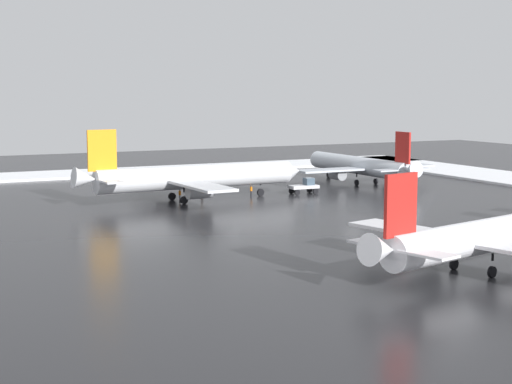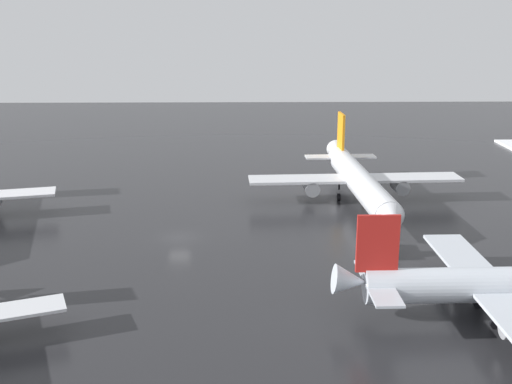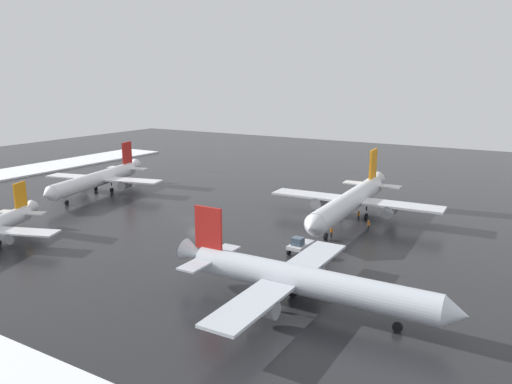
{
  "view_description": "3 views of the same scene",
  "coord_description": "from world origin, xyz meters",
  "px_view_note": "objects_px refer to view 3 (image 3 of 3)",
  "views": [
    {
      "loc": [
        -83.29,
        54.68,
        16.18
      ],
      "look_at": [
        10.54,
        8.75,
        2.64
      ],
      "focal_mm": 55.0,
      "sensor_mm": 36.0,
      "label": 1
    },
    {
      "loc": [
        7.82,
        -72.49,
        25.92
      ],
      "look_at": [
        9.34,
        7.79,
        3.41
      ],
      "focal_mm": 45.0,
      "sensor_mm": 36.0,
      "label": 2
    },
    {
      "loc": [
        52.26,
        -66.35,
        23.98
      ],
      "look_at": [
        7.83,
        7.84,
        4.31
      ],
      "focal_mm": 35.0,
      "sensor_mm": 36.0,
      "label": 3
    }
  ],
  "objects_px": {
    "airplane_far_rear": "(301,280)",
    "ground_crew_near_tug": "(331,232)",
    "airplane_parked_starboard": "(350,201)",
    "ground_crew_by_nose_gear": "(368,224)",
    "ground_crew_beside_wing": "(359,215)",
    "airplane_foreground_jet": "(98,179)",
    "pushback_tug": "(300,245)"
  },
  "relations": [
    {
      "from": "ground_crew_near_tug",
      "to": "ground_crew_by_nose_gear",
      "type": "bearing_deg",
      "value": -17.88
    },
    {
      "from": "ground_crew_by_nose_gear",
      "to": "ground_crew_near_tug",
      "type": "bearing_deg",
      "value": -125.16
    },
    {
      "from": "airplane_far_rear",
      "to": "ground_crew_by_nose_gear",
      "type": "relative_size",
      "value": 18.91
    },
    {
      "from": "airplane_far_rear",
      "to": "ground_crew_near_tug",
      "type": "height_order",
      "value": "airplane_far_rear"
    },
    {
      "from": "pushback_tug",
      "to": "ground_crew_near_tug",
      "type": "distance_m",
      "value": 8.99
    },
    {
      "from": "ground_crew_by_nose_gear",
      "to": "airplane_foreground_jet",
      "type": "bearing_deg",
      "value": 177.51
    },
    {
      "from": "airplane_far_rear",
      "to": "ground_crew_near_tug",
      "type": "relative_size",
      "value": 18.91
    },
    {
      "from": "airplane_foreground_jet",
      "to": "airplane_far_rear",
      "type": "height_order",
      "value": "airplane_foreground_jet"
    },
    {
      "from": "pushback_tug",
      "to": "ground_crew_near_tug",
      "type": "xyz_separation_m",
      "value": [
        1.06,
        8.92,
        -0.31
      ]
    },
    {
      "from": "airplane_foreground_jet",
      "to": "airplane_far_rear",
      "type": "relative_size",
      "value": 0.99
    },
    {
      "from": "airplane_parked_starboard",
      "to": "ground_crew_near_tug",
      "type": "xyz_separation_m",
      "value": [
        0.81,
        -10.14,
        -2.61
      ]
    },
    {
      "from": "airplane_foreground_jet",
      "to": "pushback_tug",
      "type": "xyz_separation_m",
      "value": [
        53.38,
        -11.58,
        -1.91
      ]
    },
    {
      "from": "airplane_far_rear",
      "to": "ground_crew_near_tug",
      "type": "distance_m",
      "value": 25.29
    },
    {
      "from": "airplane_far_rear",
      "to": "ground_crew_near_tug",
      "type": "xyz_separation_m",
      "value": [
        -6.57,
        24.32,
        -2.21
      ]
    },
    {
      "from": "ground_crew_by_nose_gear",
      "to": "ground_crew_near_tug",
      "type": "distance_m",
      "value": 7.61
    },
    {
      "from": "ground_crew_beside_wing",
      "to": "ground_crew_near_tug",
      "type": "height_order",
      "value": "same"
    },
    {
      "from": "airplane_far_rear",
      "to": "ground_crew_beside_wing",
      "type": "distance_m",
      "value": 36.52
    },
    {
      "from": "airplane_foreground_jet",
      "to": "ground_crew_beside_wing",
      "type": "distance_m",
      "value": 55.48
    },
    {
      "from": "ground_crew_beside_wing",
      "to": "airplane_parked_starboard",
      "type": "bearing_deg",
      "value": -22.05
    },
    {
      "from": "ground_crew_near_tug",
      "to": "ground_crew_beside_wing",
      "type": "bearing_deg",
      "value": 9.49
    },
    {
      "from": "ground_crew_by_nose_gear",
      "to": "ground_crew_near_tug",
      "type": "xyz_separation_m",
      "value": [
        -3.66,
        -6.67,
        0.0
      ]
    },
    {
      "from": "pushback_tug",
      "to": "ground_crew_beside_wing",
      "type": "distance_m",
      "value": 20.54
    },
    {
      "from": "pushback_tug",
      "to": "ground_crew_near_tug",
      "type": "bearing_deg",
      "value": 174.99
    },
    {
      "from": "pushback_tug",
      "to": "airplane_parked_starboard",
      "type": "bearing_deg",
      "value": -178.98
    },
    {
      "from": "airplane_foreground_jet",
      "to": "pushback_tug",
      "type": "relative_size",
      "value": 6.89
    },
    {
      "from": "airplane_parked_starboard",
      "to": "airplane_far_rear",
      "type": "bearing_deg",
      "value": 9.48
    },
    {
      "from": "airplane_far_rear",
      "to": "pushback_tug",
      "type": "relative_size",
      "value": 6.93
    },
    {
      "from": "pushback_tug",
      "to": "ground_crew_beside_wing",
      "type": "xyz_separation_m",
      "value": [
        1.33,
        20.5,
        -0.31
      ]
    },
    {
      "from": "airplane_far_rear",
      "to": "ground_crew_near_tug",
      "type": "bearing_deg",
      "value": 104.38
    },
    {
      "from": "airplane_parked_starboard",
      "to": "pushback_tug",
      "type": "bearing_deg",
      "value": -3.37
    },
    {
      "from": "airplane_far_rear",
      "to": "ground_crew_by_nose_gear",
      "type": "xyz_separation_m",
      "value": [
        -2.92,
        30.99,
        -2.21
      ]
    },
    {
      "from": "ground_crew_beside_wing",
      "to": "ground_crew_near_tug",
      "type": "xyz_separation_m",
      "value": [
        -0.27,
        -11.58,
        0.0
      ]
    }
  ]
}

